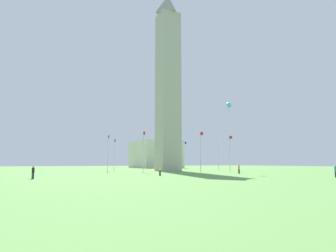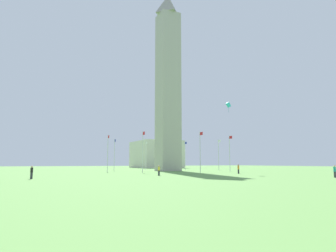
{
  "view_description": "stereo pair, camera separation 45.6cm",
  "coord_description": "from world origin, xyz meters",
  "views": [
    {
      "loc": [
        66.13,
        -31.98,
        1.97
      ],
      "look_at": [
        0.0,
        0.0,
        11.22
      ],
      "focal_mm": 31.45,
      "sensor_mm": 36.0,
      "label": 1
    },
    {
      "loc": [
        66.33,
        -31.57,
        1.97
      ],
      "look_at": [
        0.0,
        0.0,
        11.22
      ],
      "focal_mm": 31.45,
      "sensor_mm": 36.0,
      "label": 2
    }
  ],
  "objects": [
    {
      "name": "flagpole_sw",
      "position": [
        -10.67,
        -10.73,
        4.56
      ],
      "size": [
        1.12,
        0.14,
        8.33
      ],
      "color": "silver",
      "rests_on": "ground"
    },
    {
      "name": "person_teal_shirt",
      "position": [
        39.77,
        6.06,
        0.84
      ],
      "size": [
        0.32,
        0.32,
        1.69
      ],
      "rotation": [
        0.0,
        0.0,
        -2.74
      ],
      "color": "#2D2D38",
      "rests_on": "ground"
    },
    {
      "name": "flagpole_nw",
      "position": [
        10.79,
        -10.73,
        4.56
      ],
      "size": [
        1.12,
        0.14,
        8.33
      ],
      "color": "silver",
      "rests_on": "ground"
    },
    {
      "name": "flagpole_n",
      "position": [
        15.24,
        0.0,
        4.56
      ],
      "size": [
        1.12,
        0.14,
        8.33
      ],
      "color": "silver",
      "rests_on": "ground"
    },
    {
      "name": "flagpole_s",
      "position": [
        -15.12,
        0.0,
        4.56
      ],
      "size": [
        1.12,
        0.14,
        8.33
      ],
      "color": "silver",
      "rests_on": "ground"
    },
    {
      "name": "flagpole_se",
      "position": [
        -10.67,
        10.73,
        4.56
      ],
      "size": [
        1.12,
        0.14,
        8.33
      ],
      "color": "silver",
      "rests_on": "ground"
    },
    {
      "name": "ground_plane",
      "position": [
        0.0,
        0.0,
        0.0
      ],
      "size": [
        260.0,
        260.0,
        0.0
      ],
      "primitive_type": "plane",
      "color": "#609347"
    },
    {
      "name": "flagpole_w",
      "position": [
        0.06,
        -15.18,
        4.56
      ],
      "size": [
        1.12,
        0.14,
        8.33
      ],
      "color": "silver",
      "rests_on": "ground"
    },
    {
      "name": "person_yellow_shirt",
      "position": [
        23.69,
        -12.85,
        0.8
      ],
      "size": [
        0.32,
        0.32,
        1.62
      ],
      "rotation": [
        0.0,
        0.0,
        2.24
      ],
      "color": "#2D2D38",
      "rests_on": "ground"
    },
    {
      "name": "kite_cyan_box",
      "position": [
        20.73,
        3.12,
        13.18
      ],
      "size": [
        0.52,
        0.95,
        1.98
      ],
      "color": "#33C6D1"
    },
    {
      "name": "person_orange_shirt",
      "position": [
        22.39,
        3.78,
        0.86
      ],
      "size": [
        0.32,
        0.32,
        1.73
      ],
      "rotation": [
        0.0,
        0.0,
        -2.38
      ],
      "color": "#2D2D38",
      "rests_on": "ground"
    },
    {
      "name": "flagpole_ne",
      "position": [
        10.79,
        10.73,
        4.56
      ],
      "size": [
        1.12,
        0.14,
        8.33
      ],
      "color": "silver",
      "rests_on": "ground"
    },
    {
      "name": "obelisk_monument",
      "position": [
        0.0,
        0.0,
        23.18
      ],
      "size": [
        5.1,
        5.1,
        46.36
      ],
      "color": "#A8A399",
      "rests_on": "ground"
    },
    {
      "name": "person_black_shirt",
      "position": [
        25.87,
        -31.02,
        0.81
      ],
      "size": [
        0.32,
        0.32,
        1.63
      ],
      "rotation": [
        0.0,
        0.0,
        1.9
      ],
      "color": "#2D2D38",
      "rests_on": "ground"
    },
    {
      "name": "distant_building",
      "position": [
        -47.02,
        16.67,
        5.46
      ],
      "size": [
        20.9,
        16.25,
        10.91
      ],
      "color": "beige",
      "rests_on": "ground"
    },
    {
      "name": "flagpole_e",
      "position": [
        0.06,
        15.18,
        4.56
      ],
      "size": [
        1.12,
        0.14,
        8.33
      ],
      "color": "silver",
      "rests_on": "ground"
    }
  ]
}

